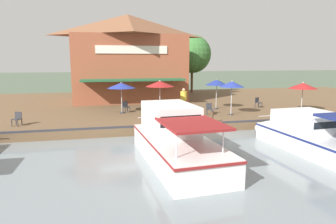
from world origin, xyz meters
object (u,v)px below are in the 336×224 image
at_px(tree_upstream_bank, 90,54).
at_px(patio_umbrella_near_quay_edge, 232,84).
at_px(tree_behind_restaurant, 191,55).
at_px(patio_umbrella_far_corner, 121,86).
at_px(patio_umbrella_mid_patio_right, 160,84).
at_px(patio_umbrella_by_entrance, 303,86).
at_px(cafe_chair_far_corner_seat, 126,106).
at_px(cafe_chair_back_row_seat, 17,118).
at_px(mooring_post, 212,116).
at_px(cafe_chair_facing_river, 258,102).
at_px(motorboat_second_along, 172,138).
at_px(cafe_chair_beside_entrance, 209,108).
at_px(motorboat_outer_channel, 314,136).
at_px(patio_umbrella_mid_patio_left, 217,82).
at_px(waterfront_restaurant, 128,57).
at_px(person_mid_patio, 184,97).

bearing_deg(tree_upstream_bank, patio_umbrella_near_quay_edge, 34.34).
bearing_deg(tree_behind_restaurant, patio_umbrella_far_corner, -35.99).
height_order(patio_umbrella_far_corner, patio_umbrella_mid_patio_right, patio_umbrella_mid_patio_right).
bearing_deg(patio_umbrella_far_corner, patio_umbrella_by_entrance, 81.17).
distance_m(patio_umbrella_far_corner, tree_behind_restaurant, 16.25).
height_order(cafe_chair_far_corner_seat, cafe_chair_back_row_seat, same).
bearing_deg(patio_umbrella_by_entrance, mooring_post, -72.27).
bearing_deg(cafe_chair_facing_river, cafe_chair_back_row_seat, -79.31).
xyz_separation_m(patio_umbrella_mid_patio_right, cafe_chair_facing_river, (-1.68, 8.88, -1.82)).
height_order(motorboat_second_along, mooring_post, motorboat_second_along).
bearing_deg(tree_upstream_bank, cafe_chair_beside_entrance, 30.93).
distance_m(mooring_post, tree_behind_restaurant, 18.81).
xyz_separation_m(patio_umbrella_by_entrance, cafe_chair_far_corner_seat, (-2.50, -13.64, -1.55)).
relative_size(patio_umbrella_far_corner, motorboat_outer_channel, 0.27).
height_order(cafe_chair_back_row_seat, mooring_post, cafe_chair_back_row_seat).
bearing_deg(patio_umbrella_mid_patio_left, waterfront_restaurant, -139.99).
bearing_deg(patio_umbrella_far_corner, patio_umbrella_mid_patio_right, 62.90).
bearing_deg(mooring_post, patio_umbrella_by_entrance, 107.73).
xyz_separation_m(patio_umbrella_near_quay_edge, motorboat_outer_channel, (7.36, 1.28, -2.10)).
bearing_deg(patio_umbrella_mid_patio_right, cafe_chair_beside_entrance, 79.65).
bearing_deg(motorboat_second_along, patio_umbrella_near_quay_edge, 138.85).
height_order(cafe_chair_far_corner_seat, person_mid_patio, person_mid_patio).
bearing_deg(patio_umbrella_mid_patio_left, patio_umbrella_near_quay_edge, 0.50).
height_order(patio_umbrella_mid_patio_left, cafe_chair_far_corner_seat, patio_umbrella_mid_patio_left).
xyz_separation_m(patio_umbrella_near_quay_edge, person_mid_patio, (-2.33, -2.99, -1.11)).
distance_m(cafe_chair_far_corner_seat, mooring_post, 7.30).
xyz_separation_m(patio_umbrella_mid_patio_left, cafe_chair_facing_river, (0.14, 3.75, -1.72)).
height_order(patio_umbrella_by_entrance, tree_upstream_bank, tree_upstream_bank).
distance_m(patio_umbrella_far_corner, patio_umbrella_mid_patio_left, 7.83).
xyz_separation_m(cafe_chair_beside_entrance, motorboat_second_along, (7.48, -4.62, -0.10)).
xyz_separation_m(patio_umbrella_far_corner, motorboat_second_along, (9.51, 1.68, -1.74)).
height_order(patio_umbrella_mid_patio_right, tree_behind_restaurant, tree_behind_restaurant).
bearing_deg(motorboat_second_along, patio_umbrella_mid_patio_left, 148.36).
relative_size(cafe_chair_far_corner_seat, motorboat_second_along, 0.10).
bearing_deg(patio_umbrella_mid_patio_right, person_mid_patio, 119.97).
bearing_deg(cafe_chair_beside_entrance, mooring_post, -16.97).
relative_size(patio_umbrella_by_entrance, cafe_chair_facing_river, 2.70).
bearing_deg(cafe_chair_facing_river, patio_umbrella_near_quay_edge, -53.43).
distance_m(patio_umbrella_by_entrance, tree_upstream_bank, 22.59).
bearing_deg(cafe_chair_back_row_seat, cafe_chair_beside_entrance, 94.83).
distance_m(patio_umbrella_by_entrance, person_mid_patio, 9.39).
relative_size(patio_umbrella_near_quay_edge, motorboat_second_along, 0.30).
bearing_deg(patio_umbrella_near_quay_edge, motorboat_second_along, -41.15).
relative_size(patio_umbrella_by_entrance, person_mid_patio, 1.26).
bearing_deg(motorboat_outer_channel, patio_umbrella_far_corner, -137.11).
distance_m(patio_umbrella_far_corner, person_mid_patio, 4.95).
bearing_deg(cafe_chair_beside_entrance, patio_umbrella_near_quay_edge, 74.56).
bearing_deg(patio_umbrella_far_corner, tree_behind_restaurant, 144.01).
relative_size(cafe_chair_facing_river, motorboat_outer_channel, 0.10).
bearing_deg(motorboat_second_along, cafe_chair_facing_river, 134.79).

